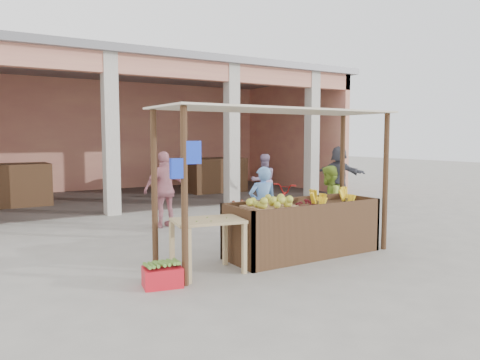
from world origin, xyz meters
TOP-DOWN VIEW (x-y plane):
  - ground at (0.00, 0.00)m, footprint 60.00×60.00m
  - market_building at (0.05, 8.93)m, footprint 14.40×6.40m
  - fruit_stall at (0.50, 0.00)m, footprint 2.60×0.95m
  - stall_awning at (-0.01, 0.06)m, footprint 4.09×1.35m
  - banana_heap at (1.05, -0.05)m, footprint 1.10×0.60m
  - melon_tray at (-0.12, 0.03)m, footprint 0.78×0.67m
  - berry_heap at (0.52, -0.06)m, footprint 0.47×0.39m
  - side_table at (-1.34, -0.14)m, footprint 1.08×0.82m
  - papaya_pile at (-1.34, -0.14)m, footprint 0.62×0.35m
  - red_crate at (-2.13, -0.34)m, footprint 0.56×0.45m
  - plantain_bundle at (-2.13, -0.34)m, footprint 0.39×0.27m
  - produce_sacks at (2.58, 5.53)m, footprint 0.70×0.66m
  - vendor_blue at (0.36, 0.96)m, footprint 0.68×0.58m
  - vendor_green at (1.76, 0.76)m, footprint 0.82×0.68m
  - motorcycle at (1.34, 2.09)m, footprint 1.06×1.95m
  - shopper_b at (-0.50, 3.43)m, footprint 1.06×0.60m
  - shopper_d at (5.49, 4.37)m, footprint 1.06×1.75m
  - shopper_f at (2.98, 4.72)m, footprint 0.89×0.67m

SIDE VIEW (x-z plane):
  - ground at x=0.00m, z-range 0.00..0.00m
  - red_crate at x=-2.13m, z-range 0.00..0.26m
  - produce_sacks at x=2.58m, z-range 0.00..0.53m
  - plantain_bundle at x=-2.13m, z-range 0.26..0.34m
  - fruit_stall at x=0.50m, z-range 0.00..0.80m
  - motorcycle at x=1.34m, z-range 0.00..0.97m
  - side_table at x=-1.34m, z-range 0.26..1.04m
  - vendor_green at x=1.76m, z-range 0.00..1.48m
  - vendor_blue at x=0.36m, z-range 0.00..1.52m
  - shopper_f at x=2.98m, z-range 0.00..1.61m
  - berry_heap at x=0.52m, z-range 0.80..0.95m
  - papaya_pile at x=-1.34m, z-range 0.79..0.96m
  - shopper_b at x=-0.50m, z-range 0.00..1.75m
  - shopper_d at x=5.49m, z-range 0.00..1.76m
  - melon_tray at x=-0.12m, z-range 0.79..1.00m
  - banana_heap at x=1.05m, z-range 0.80..1.00m
  - stall_awning at x=-0.01m, z-range 0.78..3.17m
  - market_building at x=0.05m, z-range 0.60..4.80m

